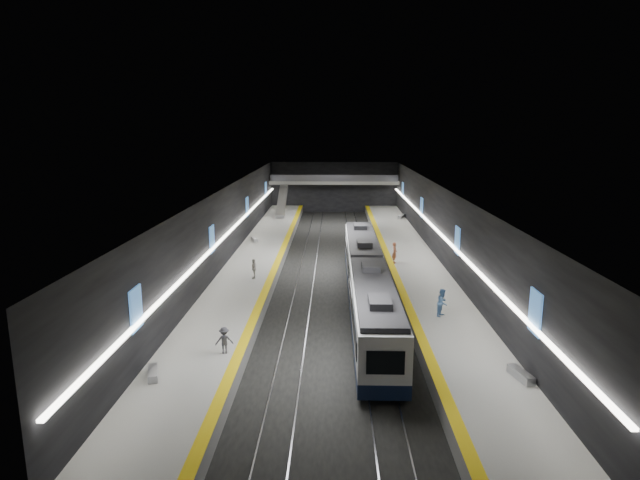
{
  "coord_description": "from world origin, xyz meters",
  "views": [
    {
      "loc": [
        -0.02,
        -50.22,
        13.43
      ],
      "look_at": [
        -1.41,
        2.72,
        2.2
      ],
      "focal_mm": 30.0,
      "sensor_mm": 36.0,
      "label": 1
    }
  ],
  "objects_px": {
    "bench_right_near": "(521,375)",
    "passenger_left_a": "(254,269)",
    "escalator": "(282,202)",
    "bench_right_far": "(402,217)",
    "passenger_right_a": "(395,253)",
    "train": "(367,279)",
    "passenger_left_b": "(224,341)",
    "bench_left_near": "(153,373)",
    "bench_left_far": "(254,239)",
    "passenger_right_b": "(442,303)"
  },
  "relations": [
    {
      "from": "bench_left_near",
      "to": "bench_left_far",
      "type": "distance_m",
      "value": 32.93
    },
    {
      "from": "train",
      "to": "bench_right_near",
      "type": "xyz_separation_m",
      "value": [
        6.94,
        -13.81,
        -0.98
      ]
    },
    {
      "from": "passenger_right_b",
      "to": "passenger_left_a",
      "type": "distance_m",
      "value": 16.46
    },
    {
      "from": "escalator",
      "to": "passenger_left_b",
      "type": "distance_m",
      "value": 48.44
    },
    {
      "from": "train",
      "to": "bench_left_near",
      "type": "relative_size",
      "value": 17.76
    },
    {
      "from": "passenger_left_a",
      "to": "bench_left_far",
      "type": "bearing_deg",
      "value": 179.4
    },
    {
      "from": "train",
      "to": "passenger_right_b",
      "type": "height_order",
      "value": "train"
    },
    {
      "from": "bench_right_near",
      "to": "bench_right_far",
      "type": "relative_size",
      "value": 0.92
    },
    {
      "from": "bench_right_near",
      "to": "passenger_right_a",
      "type": "relative_size",
      "value": 0.92
    },
    {
      "from": "bench_right_near",
      "to": "passenger_left_b",
      "type": "bearing_deg",
      "value": 156.35
    },
    {
      "from": "escalator",
      "to": "passenger_right_a",
      "type": "relative_size",
      "value": 4.07
    },
    {
      "from": "passenger_right_a",
      "to": "bench_right_near",
      "type": "bearing_deg",
      "value": -169.76
    },
    {
      "from": "bench_right_far",
      "to": "passenger_left_b",
      "type": "height_order",
      "value": "passenger_left_b"
    },
    {
      "from": "escalator",
      "to": "bench_right_near",
      "type": "distance_m",
      "value": 53.87
    },
    {
      "from": "train",
      "to": "bench_right_near",
      "type": "bearing_deg",
      "value": -63.33
    },
    {
      "from": "bench_right_near",
      "to": "passenger_left_a",
      "type": "xyz_separation_m",
      "value": [
        -16.1,
        17.82,
        0.62
      ]
    },
    {
      "from": "bench_left_far",
      "to": "passenger_right_b",
      "type": "distance_m",
      "value": 28.56
    },
    {
      "from": "passenger_left_b",
      "to": "passenger_right_b",
      "type": "bearing_deg",
      "value": -167.44
    },
    {
      "from": "bench_left_far",
      "to": "passenger_left_a",
      "type": "distance_m",
      "value": 15.0
    },
    {
      "from": "train",
      "to": "escalator",
      "type": "bearing_deg",
      "value": 105.01
    },
    {
      "from": "passenger_left_a",
      "to": "bench_left_near",
      "type": "bearing_deg",
      "value": -16.65
    },
    {
      "from": "escalator",
      "to": "bench_left_near",
      "type": "distance_m",
      "value": 51.44
    },
    {
      "from": "escalator",
      "to": "bench_right_far",
      "type": "bearing_deg",
      "value": -9.31
    },
    {
      "from": "bench_left_far",
      "to": "passenger_right_b",
      "type": "xyz_separation_m",
      "value": [
        16.08,
        -23.6,
        0.74
      ]
    },
    {
      "from": "train",
      "to": "bench_right_far",
      "type": "xyz_separation_m",
      "value": [
        6.89,
        34.53,
        -0.96
      ]
    },
    {
      "from": "bench_right_near",
      "to": "passenger_left_a",
      "type": "distance_m",
      "value": 24.03
    },
    {
      "from": "bench_left_far",
      "to": "bench_right_near",
      "type": "xyz_separation_m",
      "value": [
        18.25,
        -32.66,
        0.02
      ]
    },
    {
      "from": "bench_left_near",
      "to": "passenger_right_a",
      "type": "relative_size",
      "value": 0.86
    },
    {
      "from": "bench_left_near",
      "to": "bench_left_far",
      "type": "height_order",
      "value": "bench_left_near"
    },
    {
      "from": "escalator",
      "to": "passenger_right_a",
      "type": "xyz_separation_m",
      "value": [
        13.14,
        -27.85,
        -0.92
      ]
    },
    {
      "from": "bench_left_near",
      "to": "passenger_left_a",
      "type": "bearing_deg",
      "value": 64.49
    },
    {
      "from": "escalator",
      "to": "passenger_left_a",
      "type": "xyz_separation_m",
      "value": [
        0.83,
        -33.29,
        -1.06
      ]
    },
    {
      "from": "train",
      "to": "bench_right_near",
      "type": "relative_size",
      "value": 16.69
    },
    {
      "from": "passenger_right_a",
      "to": "passenger_left_b",
      "type": "relative_size",
      "value": 1.28
    },
    {
      "from": "escalator",
      "to": "passenger_right_a",
      "type": "bearing_deg",
      "value": -64.74
    },
    {
      "from": "train",
      "to": "bench_right_near",
      "type": "distance_m",
      "value": 15.49
    },
    {
      "from": "bench_left_far",
      "to": "passenger_right_a",
      "type": "relative_size",
      "value": 0.84
    },
    {
      "from": "bench_left_near",
      "to": "bench_right_far",
      "type": "distance_m",
      "value": 52.03
    },
    {
      "from": "bench_left_near",
      "to": "passenger_left_b",
      "type": "bearing_deg",
      "value": 26.52
    },
    {
      "from": "train",
      "to": "passenger_left_a",
      "type": "bearing_deg",
      "value": 156.36
    },
    {
      "from": "bench_right_far",
      "to": "passenger_right_a",
      "type": "relative_size",
      "value": 1.0
    },
    {
      "from": "passenger_right_a",
      "to": "escalator",
      "type": "bearing_deg",
      "value": 26.23
    },
    {
      "from": "escalator",
      "to": "passenger_left_a",
      "type": "distance_m",
      "value": 33.31
    },
    {
      "from": "bench_left_near",
      "to": "bench_left_far",
      "type": "relative_size",
      "value": 1.02
    },
    {
      "from": "passenger_right_b",
      "to": "passenger_left_a",
      "type": "height_order",
      "value": "passenger_right_b"
    },
    {
      "from": "bench_left_far",
      "to": "passenger_right_a",
      "type": "bearing_deg",
      "value": -54.03
    },
    {
      "from": "passenger_right_a",
      "to": "passenger_left_b",
      "type": "bearing_deg",
      "value": 151.25
    },
    {
      "from": "train",
      "to": "bench_left_near",
      "type": "height_order",
      "value": "train"
    },
    {
      "from": "bench_right_near",
      "to": "bench_right_far",
      "type": "height_order",
      "value": "bench_right_far"
    },
    {
      "from": "passenger_left_b",
      "to": "bench_right_far",
      "type": "bearing_deg",
      "value": -121.63
    }
  ]
}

